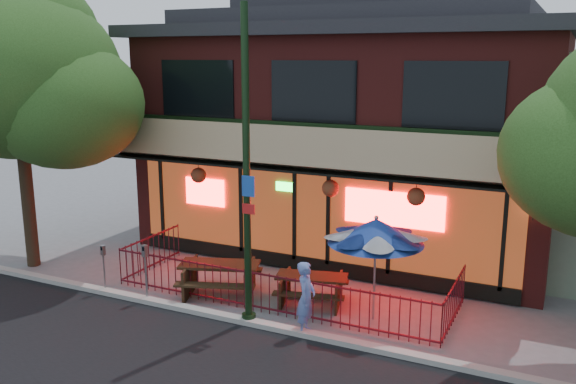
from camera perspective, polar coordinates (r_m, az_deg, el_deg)
name	(u,v)px	position (r m, az deg, el deg)	size (l,w,h in m)	color
ground	(257,315)	(14.50, -2.90, -11.45)	(80.00, 80.00, 0.00)	gray
curb	(247,321)	(14.08, -3.89, -11.97)	(80.00, 0.25, 0.12)	#999993
restaurant_building	(361,113)	(19.86, 6.85, 7.37)	(12.96, 9.49, 8.05)	maroon
patio_fence	(267,283)	(14.67, -1.98, -8.49)	(8.44, 2.62, 1.00)	#4E101C
street_light	(247,187)	(13.18, -3.87, 0.49)	(0.43, 0.32, 7.00)	black
street_tree_left	(19,65)	(18.30, -23.89, 10.81)	(5.60, 5.60, 8.05)	#332719
picnic_table_left	(220,274)	(15.53, -6.41, -7.64)	(2.36, 2.09, 0.84)	#342312
picnic_table_right	(312,285)	(14.95, 2.23, -8.70)	(1.98, 1.69, 0.73)	#301F10
patio_umbrella	(376,231)	(13.71, 8.23, -3.65)	(2.16, 2.16, 2.46)	gray
pedestrian	(306,298)	(13.33, 1.70, -9.88)	(0.59, 0.39, 1.63)	#5E76BD
parking_meter_near	(145,263)	(15.34, -13.20, -6.51)	(0.15, 0.13, 1.44)	gray
parking_meter_far	(104,261)	(16.22, -16.88, -6.16)	(0.13, 0.12, 1.24)	gray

